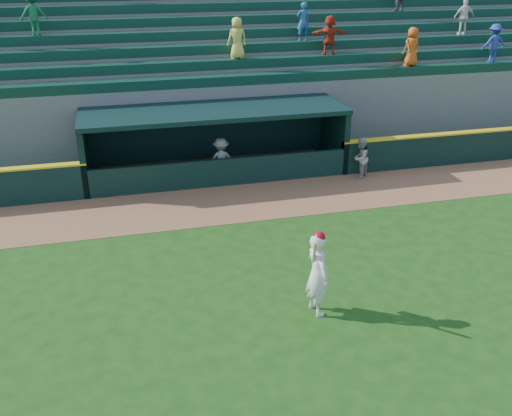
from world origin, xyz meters
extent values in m
plane|color=#1D4812|center=(0.00, 0.00, 0.00)|extent=(120.00, 120.00, 0.00)
cube|color=#8F5D39|center=(0.00, 4.90, 0.01)|extent=(40.00, 3.00, 0.01)
imported|color=#A4A49F|center=(5.00, 6.05, 0.75)|extent=(0.93, 0.91, 1.51)
imported|color=gray|center=(0.08, 7.04, 0.78)|extent=(1.06, 0.66, 1.57)
cube|color=slate|center=(0.00, 7.70, 0.02)|extent=(9.00, 2.60, 0.04)
cube|color=black|center=(-4.60, 7.70, 1.15)|extent=(0.20, 2.60, 2.30)
cube|color=black|center=(4.60, 7.70, 1.15)|extent=(0.20, 2.60, 2.30)
cube|color=black|center=(0.00, 9.00, 1.15)|extent=(9.40, 0.20, 2.30)
cube|color=black|center=(0.00, 7.70, 2.38)|extent=(9.40, 2.80, 0.16)
cube|color=black|center=(0.00, 6.48, 0.50)|extent=(9.00, 0.16, 1.00)
cube|color=brown|center=(0.00, 8.50, 0.25)|extent=(8.40, 0.45, 0.10)
cube|color=slate|center=(0.00, 9.53, 1.46)|extent=(34.00, 0.85, 2.91)
cube|color=#0F3828|center=(0.00, 9.41, 3.09)|extent=(34.00, 0.60, 0.36)
cube|color=slate|center=(0.00, 10.38, 1.68)|extent=(34.00, 0.85, 3.36)
cube|color=#0F3828|center=(0.00, 10.26, 3.54)|extent=(34.00, 0.60, 0.36)
cube|color=slate|center=(0.00, 11.22, 1.91)|extent=(34.00, 0.85, 3.81)
cube|color=#0F3828|center=(0.00, 11.11, 3.99)|extent=(34.00, 0.60, 0.36)
cube|color=slate|center=(0.00, 12.07, 2.13)|extent=(34.00, 0.85, 4.26)
cube|color=#0F3828|center=(0.00, 11.96, 4.44)|extent=(34.00, 0.60, 0.36)
cube|color=slate|center=(0.00, 12.93, 2.35)|extent=(34.00, 0.85, 4.71)
cube|color=#0F3828|center=(0.00, 12.81, 4.89)|extent=(34.00, 0.60, 0.36)
cube|color=slate|center=(0.00, 13.78, 2.58)|extent=(34.00, 0.85, 5.16)
cube|color=#0F3828|center=(0.00, 13.66, 5.34)|extent=(34.00, 0.60, 0.36)
cube|color=slate|center=(0.00, 14.62, 2.80)|extent=(34.00, 0.85, 5.61)
cube|color=slate|center=(0.00, 15.20, 2.80)|extent=(34.50, 0.30, 5.61)
imported|color=#D15517|center=(8.44, 9.43, 4.03)|extent=(0.82, 0.61, 1.52)
imported|color=silver|center=(11.73, 11.12, 4.92)|extent=(0.93, 0.51, 1.51)
imported|color=#B0301B|center=(5.21, 10.28, 4.48)|extent=(1.48, 0.78, 1.53)
imported|color=#27598F|center=(4.37, 11.12, 4.93)|extent=(0.58, 0.40, 1.52)
imported|color=#17693A|center=(-6.02, 11.97, 5.40)|extent=(1.05, 0.66, 1.56)
imported|color=#E6D951|center=(1.43, 10.28, 4.50)|extent=(0.82, 0.60, 1.55)
imported|color=navy|center=(12.20, 9.43, 4.04)|extent=(1.05, 0.67, 1.54)
imported|color=white|center=(0.63, -1.54, 1.00)|extent=(0.62, 0.81, 1.99)
sphere|color=#B0091A|center=(0.63, -1.54, 1.92)|extent=(0.27, 0.27, 0.27)
cylinder|color=#D7B58A|center=(0.45, -1.76, 1.69)|extent=(0.21, 0.51, 0.76)
camera|label=1|loc=(-3.38, -11.87, 7.65)|focal=40.00mm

